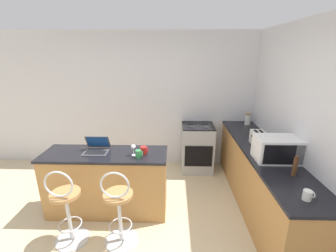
{
  "coord_description": "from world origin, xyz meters",
  "views": [
    {
      "loc": [
        0.5,
        -2.08,
        2.2
      ],
      "look_at": [
        0.39,
        1.57,
        1.01
      ],
      "focal_mm": 24.0,
      "sensor_mm": 36.0,
      "label": 1
    }
  ],
  "objects_px": {
    "bar_stool_near": "(67,208)",
    "mug_red": "(144,150)",
    "laptop": "(97,148)",
    "mug_white": "(308,195)",
    "bar_stool_far": "(119,209)",
    "toaster": "(259,139)",
    "wine_glass_tall": "(133,147)",
    "mug_green": "(139,154)",
    "pepper_mill": "(295,166)",
    "storage_jar": "(248,119)",
    "stove_range": "(197,148)",
    "microwave": "(277,149)"
  },
  "relations": [
    {
      "from": "bar_stool_far",
      "to": "storage_jar",
      "type": "relative_size",
      "value": 4.78
    },
    {
      "from": "toaster",
      "to": "stove_range",
      "type": "relative_size",
      "value": 0.33
    },
    {
      "from": "laptop",
      "to": "mug_red",
      "type": "relative_size",
      "value": 3.13
    },
    {
      "from": "wine_glass_tall",
      "to": "bar_stool_near",
      "type": "bearing_deg",
      "value": -143.3
    },
    {
      "from": "bar_stool_far",
      "to": "microwave",
      "type": "relative_size",
      "value": 1.93
    },
    {
      "from": "stove_range",
      "to": "storage_jar",
      "type": "relative_size",
      "value": 4.35
    },
    {
      "from": "mug_red",
      "to": "wine_glass_tall",
      "type": "bearing_deg",
      "value": -162.58
    },
    {
      "from": "bar_stool_near",
      "to": "bar_stool_far",
      "type": "xyz_separation_m",
      "value": [
        0.61,
        0.0,
        0.0
      ]
    },
    {
      "from": "microwave",
      "to": "mug_red",
      "type": "relative_size",
      "value": 5.01
    },
    {
      "from": "wine_glass_tall",
      "to": "mug_green",
      "type": "bearing_deg",
      "value": -43.16
    },
    {
      "from": "bar_stool_far",
      "to": "pepper_mill",
      "type": "distance_m",
      "value": 2.03
    },
    {
      "from": "toaster",
      "to": "stove_range",
      "type": "distance_m",
      "value": 1.33
    },
    {
      "from": "toaster",
      "to": "storage_jar",
      "type": "distance_m",
      "value": 1.0
    },
    {
      "from": "mug_green",
      "to": "wine_glass_tall",
      "type": "height_order",
      "value": "wine_glass_tall"
    },
    {
      "from": "bar_stool_near",
      "to": "microwave",
      "type": "distance_m",
      "value": 2.63
    },
    {
      "from": "bar_stool_near",
      "to": "mug_white",
      "type": "bearing_deg",
      "value": -8.38
    },
    {
      "from": "bar_stool_near",
      "to": "microwave",
      "type": "height_order",
      "value": "microwave"
    },
    {
      "from": "wine_glass_tall",
      "to": "pepper_mill",
      "type": "xyz_separation_m",
      "value": [
        1.85,
        -0.46,
        0.0
      ]
    },
    {
      "from": "toaster",
      "to": "storage_jar",
      "type": "height_order",
      "value": "storage_jar"
    },
    {
      "from": "laptop",
      "to": "pepper_mill",
      "type": "xyz_separation_m",
      "value": [
        2.38,
        -0.58,
        0.06
      ]
    },
    {
      "from": "microwave",
      "to": "wine_glass_tall",
      "type": "relative_size",
      "value": 3.44
    },
    {
      "from": "toaster",
      "to": "bar_stool_near",
      "type": "bearing_deg",
      "value": -159.39
    },
    {
      "from": "laptop",
      "to": "mug_green",
      "type": "distance_m",
      "value": 0.63
    },
    {
      "from": "bar_stool_far",
      "to": "mug_red",
      "type": "bearing_deg",
      "value": 67.97
    },
    {
      "from": "stove_range",
      "to": "mug_green",
      "type": "bearing_deg",
      "value": -123.01
    },
    {
      "from": "mug_red",
      "to": "mug_white",
      "type": "relative_size",
      "value": 1.08
    },
    {
      "from": "mug_green",
      "to": "toaster",
      "type": "bearing_deg",
      "value": 15.67
    },
    {
      "from": "bar_stool_near",
      "to": "storage_jar",
      "type": "bearing_deg",
      "value": 36.23
    },
    {
      "from": "bar_stool_near",
      "to": "mug_red",
      "type": "xyz_separation_m",
      "value": [
        0.84,
        0.57,
        0.49
      ]
    },
    {
      "from": "bar_stool_near",
      "to": "toaster",
      "type": "relative_size",
      "value": 3.36
    },
    {
      "from": "bar_stool_far",
      "to": "pepper_mill",
      "type": "height_order",
      "value": "pepper_mill"
    },
    {
      "from": "mug_green",
      "to": "bar_stool_far",
      "type": "bearing_deg",
      "value": -111.47
    },
    {
      "from": "mug_red",
      "to": "microwave",
      "type": "bearing_deg",
      "value": -4.53
    },
    {
      "from": "microwave",
      "to": "toaster",
      "type": "xyz_separation_m",
      "value": [
        -0.05,
        0.49,
        -0.05
      ]
    },
    {
      "from": "microwave",
      "to": "pepper_mill",
      "type": "distance_m",
      "value": 0.38
    },
    {
      "from": "bar_stool_near",
      "to": "laptop",
      "type": "relative_size",
      "value": 3.08
    },
    {
      "from": "wine_glass_tall",
      "to": "storage_jar",
      "type": "xyz_separation_m",
      "value": [
        1.91,
        1.39,
        -0.01
      ]
    },
    {
      "from": "wine_glass_tall",
      "to": "storage_jar",
      "type": "relative_size",
      "value": 0.72
    },
    {
      "from": "stove_range",
      "to": "wine_glass_tall",
      "type": "xyz_separation_m",
      "value": [
        -0.98,
        -1.32,
        0.57
      ]
    },
    {
      "from": "bar_stool_near",
      "to": "bar_stool_far",
      "type": "distance_m",
      "value": 0.61
    },
    {
      "from": "toaster",
      "to": "mug_red",
      "type": "xyz_separation_m",
      "value": [
        -1.64,
        -0.36,
        -0.05
      ]
    },
    {
      "from": "laptop",
      "to": "mug_white",
      "type": "relative_size",
      "value": 3.38
    },
    {
      "from": "laptop",
      "to": "mug_red",
      "type": "bearing_deg",
      "value": -6.23
    },
    {
      "from": "bar_stool_near",
      "to": "wine_glass_tall",
      "type": "bearing_deg",
      "value": 36.7
    },
    {
      "from": "bar_stool_near",
      "to": "bar_stool_far",
      "type": "relative_size",
      "value": 1.0
    },
    {
      "from": "toaster",
      "to": "storage_jar",
      "type": "bearing_deg",
      "value": 81.74
    },
    {
      "from": "mug_green",
      "to": "pepper_mill",
      "type": "height_order",
      "value": "pepper_mill"
    },
    {
      "from": "wine_glass_tall",
      "to": "bar_stool_far",
      "type": "bearing_deg",
      "value": -100.91
    },
    {
      "from": "toaster",
      "to": "mug_white",
      "type": "distance_m",
      "value": 1.3
    },
    {
      "from": "laptop",
      "to": "mug_white",
      "type": "height_order",
      "value": "laptop"
    }
  ]
}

